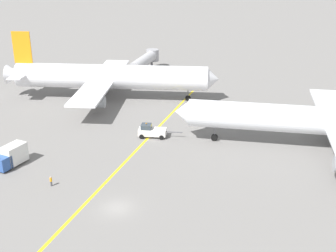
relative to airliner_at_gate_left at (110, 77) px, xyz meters
name	(u,v)px	position (x,y,z in m)	size (l,w,h in m)	color
ground_plane	(117,208)	(15.44, -47.27, -5.42)	(600.00, 600.00, 0.00)	slate
taxiway_stripe	(115,173)	(12.06, -37.27, -5.41)	(0.50, 120.00, 0.01)	yellow
airliner_at_gate_left	(110,77)	(0.00, 0.00, 0.00)	(51.91, 40.09, 16.01)	silver
airliner_being_pushed	(331,122)	(47.61, -21.44, -0.12)	(55.57, 43.05, 15.25)	white
pushback_tug	(151,131)	(14.84, -21.60, -4.21)	(8.61, 3.02, 2.87)	white
gse_catering_truck_tall	(11,156)	(-5.66, -37.76, -3.66)	(4.00, 6.29, 3.50)	#2D5199
ground_crew_wing_walker_right	(51,181)	(3.71, -43.09, -4.58)	(0.36, 0.36, 1.62)	#4C4C51
jet_bridge	(146,60)	(3.20, 25.10, -1.47)	(5.17, 18.85, 5.72)	#B7B7BC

